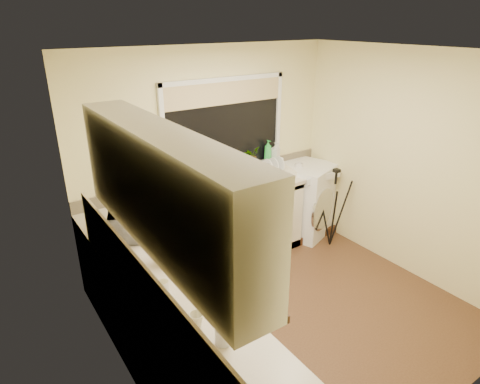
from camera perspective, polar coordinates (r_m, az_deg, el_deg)
The scene contains 34 objects.
floor at distance 4.32m, azimuth 6.84°, elevation -15.96°, with size 3.20×3.20×0.00m, color brown.
ceiling at distance 3.39m, azimuth 8.85°, elevation 18.44°, with size 3.20×3.20×0.00m, color white.
wall_back at distance 4.82m, azimuth -4.18°, elevation 5.02°, with size 3.20×3.20×0.00m, color #F2E5A1.
wall_front at distance 2.89m, azimuth 28.11°, elevation -10.74°, with size 3.20×3.20×0.00m, color #F2E5A1.
wall_left at distance 2.97m, azimuth -16.37°, elevation -7.90°, with size 3.00×3.00×0.00m, color #F2E5A1.
wall_right at distance 4.84m, azimuth 22.08°, elevation 3.44°, with size 3.00×3.00×0.00m, color #F2E5A1.
base_cabinet_back at distance 4.75m, azimuth -5.46°, elevation -5.77°, with size 2.55×0.60×0.86m, color silver.
base_cabinet_left at distance 3.30m, azimuth -7.67°, elevation -20.81°, with size 0.54×2.40×0.86m, color silver.
worktop_back at distance 4.70m, azimuth -2.21°, elevation 0.10°, with size 3.20×0.60×0.04m, color beige.
worktop_left at distance 3.01m, azimuth -8.13°, elevation -14.58°, with size 0.60×2.40×0.04m, color beige.
upper_cabinet at distance 2.38m, azimuth -10.73°, elevation 0.32°, with size 0.28×1.90×0.70m, color silver.
splashback_left at distance 2.78m, azimuth -13.84°, elevation -12.33°, with size 0.02×2.40×0.45m, color beige.
splashback_back at distance 4.90m, azimuth -4.02°, elevation 2.15°, with size 3.20×0.02×0.14m, color beige.
window_glass at distance 4.82m, azimuth -2.12°, elevation 9.08°, with size 1.50×0.02×1.00m, color black.
window_blind at distance 4.73m, azimuth -2.02°, elevation 13.44°, with size 1.50×0.02×0.25m, color tan.
windowsill at distance 4.92m, azimuth -1.69°, elevation 3.12°, with size 1.60×0.14×0.03m, color white.
sink at distance 4.79m, azimuth -0.19°, elevation 0.98°, with size 0.82×0.46×0.03m, color tan.
faucet at distance 4.89m, azimuth -1.37°, elevation 2.80°, with size 0.03×0.03×0.24m, color silver.
washing_machine at distance 5.56m, azimuth 8.80°, elevation -0.98°, with size 0.67×0.65×0.95m, color white.
laptop at distance 4.39m, azimuth -7.39°, elevation -0.56°, with size 0.44×0.44×0.25m.
kettle at distance 3.33m, azimuth -10.06°, elevation -8.15°, with size 0.15×0.15×0.20m, color white.
dish_rack at distance 5.13m, azimuth 4.80°, elevation 2.68°, with size 0.45×0.34×0.07m, color silver.
tripod at distance 5.28m, azimuth 12.70°, elevation -2.17°, with size 0.50×0.50×1.03m, color black, non-canonical shape.
glass_jug at distance 2.59m, azimuth -2.38°, elevation -18.90°, with size 0.10×0.10×0.14m, color silver.
steel_jar at distance 3.03m, azimuth -10.46°, elevation -12.77°, with size 0.07×0.07×0.10m, color silver.
microwave at distance 3.81m, azimuth -15.00°, elevation -3.82°, with size 0.48×0.33×0.27m, color silver.
plant_a at distance 4.62m, azimuth -6.84°, elevation 3.35°, with size 0.12×0.08×0.23m, color #999999.
plant_b at distance 4.71m, azimuth -4.70°, elevation 3.91°, with size 0.14×0.11×0.25m, color #999999.
plant_c at distance 4.86m, azimuth -1.55°, elevation 4.50°, with size 0.13×0.13×0.23m, color #999999.
plant_d at distance 5.06m, azimuth 1.58°, elevation 5.08°, with size 0.19×0.16×0.21m, color #999999.
soap_bottle_green at distance 5.19m, azimuth 3.87°, elevation 5.77°, with size 0.10×0.10×0.25m, color green.
soap_bottle_clear at distance 5.26m, azimuth 4.89°, elevation 5.68°, with size 0.09×0.09×0.21m, color #999999.
cup_back at distance 5.35m, azimuth 8.11°, elevation 3.48°, with size 0.11×0.11×0.09m, color silver.
cup_left at distance 2.73m, azimuth -6.02°, elevation -17.09°, with size 0.10×0.10×0.09m, color #EFE8C5.
Camera 1 is at (-2.29, -2.48, 2.69)m, focal length 30.98 mm.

